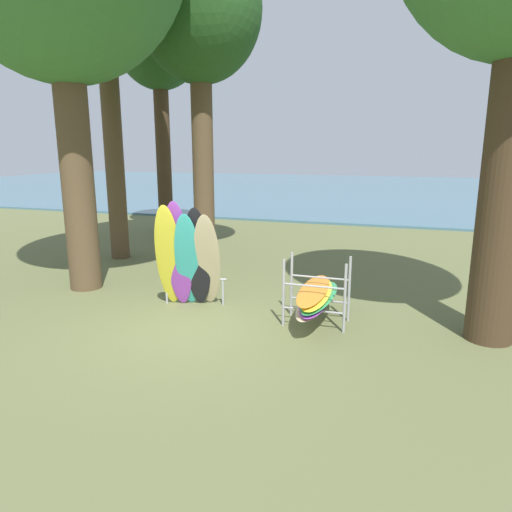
{
  "coord_description": "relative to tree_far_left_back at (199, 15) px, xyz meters",
  "views": [
    {
      "loc": [
        3.71,
        -7.18,
        3.17
      ],
      "look_at": [
        0.91,
        1.31,
        1.1
      ],
      "focal_mm": 32.64,
      "sensor_mm": 36.0,
      "label": 1
    }
  ],
  "objects": [
    {
      "name": "lake_water",
      "position": [
        1.93,
        25.33,
        -6.58
      ],
      "size": [
        80.0,
        36.0,
        0.1
      ],
      "primitive_type": "cube",
      "color": "#477084",
      "rests_on": "ground"
    },
    {
      "name": "tree_far_right_back",
      "position": [
        -3.17,
        3.43,
        0.22
      ],
      "size": [
        3.18,
        3.18,
        8.87
      ],
      "color": "#42301E",
      "rests_on": "ground"
    },
    {
      "name": "leaning_board_pile",
      "position": [
        1.53,
        -4.19,
        -5.59
      ],
      "size": [
        1.45,
        1.1,
        2.22
      ],
      "color": "yellow",
      "rests_on": "ground"
    },
    {
      "name": "tree_far_left_back",
      "position": [
        0.0,
        0.0,
        0.0
      ],
      "size": [
        3.36,
        3.36,
        8.74
      ],
      "color": "brown",
      "rests_on": "ground"
    },
    {
      "name": "board_storage_rack",
      "position": [
        4.14,
        -4.22,
        -6.11
      ],
      "size": [
        1.15,
        2.12,
        1.25
      ],
      "color": "#9EA0A5",
      "rests_on": "ground"
    },
    {
      "name": "ground_plane",
      "position": [
        1.93,
        -5.13,
        -6.63
      ],
      "size": [
        80.0,
        80.0,
        0.0
      ],
      "primitive_type": "plane",
      "color": "#60663D"
    }
  ]
}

